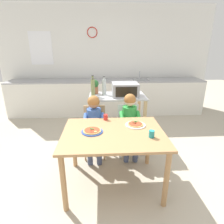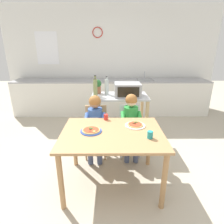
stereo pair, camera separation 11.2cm
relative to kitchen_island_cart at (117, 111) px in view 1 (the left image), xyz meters
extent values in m
plane|color=#B7AD99|center=(-0.14, 0.06, -0.60)|extent=(12.30, 12.30, 0.00)
cube|color=white|center=(-0.14, 1.96, 0.75)|extent=(5.50, 0.12, 2.70)
cube|color=white|center=(-1.79, 1.90, 1.05)|extent=(0.56, 0.01, 0.80)
torus|color=red|center=(-0.48, 1.89, 1.43)|extent=(0.26, 0.02, 0.26)
cube|color=silver|center=(-0.14, 1.55, -0.17)|extent=(4.95, 0.60, 0.86)
cube|color=#9E9EA3|center=(-0.14, 1.55, 0.28)|extent=(4.95, 0.60, 0.03)
cube|color=gray|center=(0.73, 1.55, 0.29)|extent=(0.40, 0.33, 0.02)
cylinder|color=#B7BABF|center=(0.73, 1.67, 0.39)|extent=(0.02, 0.02, 0.20)
cube|color=#B7BABF|center=(0.00, 0.00, 0.29)|extent=(0.99, 0.60, 0.02)
cube|color=tan|center=(0.00, 0.00, -0.28)|extent=(0.91, 0.55, 0.02)
cube|color=tan|center=(-0.46, -0.26, -0.16)|extent=(0.05, 0.05, 0.87)
cube|color=tan|center=(0.46, -0.26, -0.16)|extent=(0.05, 0.05, 0.87)
cube|color=tan|center=(-0.46, 0.26, -0.16)|extent=(0.05, 0.05, 0.87)
cube|color=tan|center=(0.46, 0.26, -0.16)|extent=(0.05, 0.05, 0.87)
cube|color=#999BA0|center=(0.13, -0.03, 0.41)|extent=(0.45, 0.37, 0.23)
cube|color=black|center=(0.13, -0.21, 0.41)|extent=(0.36, 0.01, 0.17)
cylinder|color=black|center=(0.29, -0.22, 0.34)|extent=(0.02, 0.01, 0.02)
cylinder|color=olive|center=(-0.42, 0.01, 0.44)|extent=(0.07, 0.07, 0.29)
cylinder|color=olive|center=(-0.42, 0.01, 0.62)|extent=(0.03, 0.03, 0.05)
cylinder|color=black|center=(-0.42, 0.01, 0.65)|extent=(0.04, 0.04, 0.01)
cylinder|color=#ADB7B2|center=(-0.23, 0.08, 0.43)|extent=(0.07, 0.07, 0.27)
cylinder|color=#ADB7B2|center=(-0.23, 0.08, 0.59)|extent=(0.03, 0.03, 0.04)
cylinder|color=black|center=(-0.23, 0.08, 0.62)|extent=(0.03, 0.03, 0.01)
cylinder|color=olive|center=(-0.42, -0.11, 0.43)|extent=(0.07, 0.07, 0.26)
cylinder|color=olive|center=(-0.42, -0.11, 0.58)|extent=(0.03, 0.03, 0.05)
cylinder|color=black|center=(-0.42, -0.11, 0.61)|extent=(0.03, 0.03, 0.01)
cylinder|color=#9E5B3D|center=(-0.40, 0.17, 0.36)|extent=(0.12, 0.12, 0.13)
sphere|color=#28602D|center=(-0.40, 0.17, 0.48)|extent=(0.14, 0.14, 0.14)
cube|color=#AD7F51|center=(-0.14, -1.17, 0.14)|extent=(1.23, 0.94, 0.03)
cylinder|color=#AD7F51|center=(-0.69, -1.58, -0.24)|extent=(0.06, 0.06, 0.72)
cylinder|color=#AD7F51|center=(0.41, -1.58, -0.24)|extent=(0.06, 0.06, 0.72)
cylinder|color=#AD7F51|center=(-0.69, -0.77, -0.24)|extent=(0.06, 0.06, 0.72)
cylinder|color=#AD7F51|center=(0.41, -0.77, -0.24)|extent=(0.06, 0.06, 0.72)
cube|color=tan|center=(-0.40, -0.50, -0.16)|extent=(0.36, 0.36, 0.04)
cube|color=tan|center=(-0.40, -0.34, 0.03)|extent=(0.34, 0.03, 0.38)
cylinder|color=tan|center=(-0.25, -0.65, -0.38)|extent=(0.03, 0.03, 0.42)
cylinder|color=tan|center=(-0.55, -0.65, -0.38)|extent=(0.03, 0.03, 0.42)
cylinder|color=tan|center=(-0.25, -0.35, -0.38)|extent=(0.03, 0.03, 0.42)
cylinder|color=tan|center=(-0.55, -0.35, -0.38)|extent=(0.03, 0.03, 0.42)
cube|color=silver|center=(0.16, -0.46, -0.16)|extent=(0.36, 0.36, 0.04)
cube|color=silver|center=(0.16, -0.30, 0.03)|extent=(0.34, 0.03, 0.38)
cylinder|color=silver|center=(0.31, -0.61, -0.38)|extent=(0.03, 0.03, 0.42)
cylinder|color=silver|center=(0.01, -0.61, -0.38)|extent=(0.03, 0.03, 0.42)
cylinder|color=silver|center=(0.31, -0.31, -0.38)|extent=(0.03, 0.03, 0.42)
cylinder|color=silver|center=(0.01, -0.31, -0.38)|extent=(0.03, 0.03, 0.42)
cube|color=#424C6B|center=(-0.33, -0.64, -0.12)|extent=(0.10, 0.30, 0.10)
cylinder|color=#424C6B|center=(-0.33, -0.77, -0.36)|extent=(0.08, 0.08, 0.44)
cube|color=#424C6B|center=(-0.47, -0.64, -0.12)|extent=(0.10, 0.30, 0.10)
cylinder|color=#424C6B|center=(-0.47, -0.77, -0.36)|extent=(0.08, 0.08, 0.44)
cylinder|color=#3D60A8|center=(-0.27, -0.60, 0.09)|extent=(0.06, 0.26, 0.15)
cylinder|color=#3D60A8|center=(-0.53, -0.60, 0.09)|extent=(0.06, 0.26, 0.15)
cylinder|color=#3D60A8|center=(-0.40, -0.50, 0.05)|extent=(0.22, 0.22, 0.34)
sphere|color=#A37556|center=(-0.40, -0.50, 0.32)|extent=(0.18, 0.18, 0.18)
sphere|color=#9E6633|center=(-0.40, -0.50, 0.34)|extent=(0.19, 0.19, 0.19)
cube|color=#424C6B|center=(0.23, -0.60, -0.12)|extent=(0.10, 0.30, 0.10)
cylinder|color=#424C6B|center=(0.23, -0.73, -0.36)|extent=(0.08, 0.08, 0.44)
cube|color=#424C6B|center=(0.09, -0.60, -0.12)|extent=(0.10, 0.30, 0.10)
cylinder|color=#424C6B|center=(0.09, -0.73, -0.36)|extent=(0.08, 0.08, 0.44)
cylinder|color=green|center=(0.29, -0.56, 0.10)|extent=(0.06, 0.26, 0.15)
cylinder|color=green|center=(0.03, -0.56, 0.10)|extent=(0.06, 0.26, 0.15)
cylinder|color=green|center=(0.16, -0.46, 0.06)|extent=(0.22, 0.22, 0.35)
sphere|color=beige|center=(0.16, -0.46, 0.33)|extent=(0.17, 0.17, 0.17)
sphere|color=#9E6633|center=(0.16, -0.46, 0.35)|extent=(0.18, 0.18, 0.18)
cylinder|color=#3356B7|center=(-0.40, -1.15, 0.16)|extent=(0.26, 0.26, 0.01)
cylinder|color=tan|center=(-0.40, -1.15, 0.17)|extent=(0.22, 0.22, 0.01)
cylinder|color=#B23D23|center=(-0.40, -1.15, 0.18)|extent=(0.19, 0.19, 0.00)
cylinder|color=#DBC666|center=(-0.40, -1.15, 0.18)|extent=(0.02, 0.02, 0.01)
cylinder|color=#386628|center=(-0.41, -1.12, 0.18)|extent=(0.03, 0.03, 0.01)
cylinder|color=#DBC666|center=(-0.36, -1.21, 0.18)|extent=(0.03, 0.03, 0.01)
cylinder|color=#386628|center=(-0.38, -1.14, 0.18)|extent=(0.02, 0.02, 0.01)
cylinder|color=#563319|center=(-0.40, -1.16, 0.18)|extent=(0.03, 0.03, 0.01)
cylinder|color=maroon|center=(-0.40, -1.21, 0.18)|extent=(0.02, 0.02, 0.01)
cylinder|color=white|center=(0.16, -0.99, 0.16)|extent=(0.26, 0.26, 0.01)
cylinder|color=tan|center=(0.16, -0.99, 0.17)|extent=(0.20, 0.20, 0.01)
cylinder|color=#B23D23|center=(0.16, -0.99, 0.18)|extent=(0.17, 0.17, 0.00)
cylinder|color=#386628|center=(0.16, -0.94, 0.18)|extent=(0.03, 0.03, 0.01)
cylinder|color=#386628|center=(0.18, -0.94, 0.18)|extent=(0.03, 0.03, 0.01)
cylinder|color=#563319|center=(0.13, -0.97, 0.18)|extent=(0.03, 0.03, 0.01)
cylinder|color=#563319|center=(0.16, -0.99, 0.18)|extent=(0.02, 0.02, 0.01)
cylinder|color=maroon|center=(0.16, -0.99, 0.18)|extent=(0.02, 0.02, 0.01)
cylinder|color=red|center=(-0.22, -0.78, 0.19)|extent=(0.06, 0.06, 0.08)
cylinder|color=teal|center=(0.28, -1.33, 0.20)|extent=(0.07, 0.07, 0.08)
camera|label=1|loc=(-0.27, -3.22, 1.15)|focal=30.10mm
camera|label=2|loc=(-0.16, -3.22, 1.15)|focal=30.10mm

